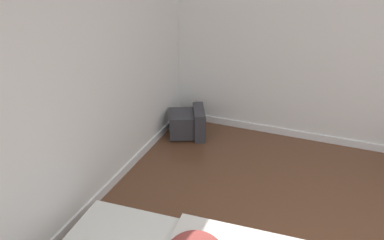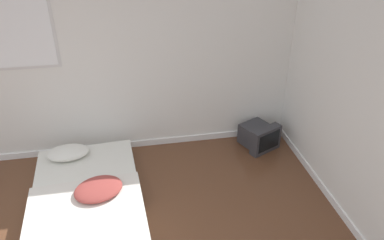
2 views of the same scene
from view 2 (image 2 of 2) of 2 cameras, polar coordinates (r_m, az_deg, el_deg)
wall_back at (r=4.91m, az=-17.70°, el=8.16°), size 8.10×0.08×2.60m
mattress_bed at (r=4.42m, az=-15.75°, el=-11.81°), size 1.31×2.06×0.38m
crt_tv at (r=5.36m, az=10.17°, el=-2.43°), size 0.57×0.58×0.36m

